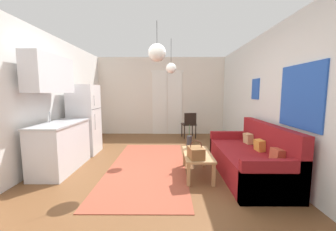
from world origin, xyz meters
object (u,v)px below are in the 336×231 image
bamboo_vase (189,142)px  handbag (196,153)px  pendant_lamp_far (171,68)px  pendant_lamp_near (157,53)px  coffee_table (197,156)px  accent_chair (189,123)px  couch (251,160)px  refrigerator (85,119)px

bamboo_vase → handbag: 0.60m
handbag → pendant_lamp_far: (-0.39, 1.47, 1.49)m
handbag → pendant_lamp_near: bearing=151.9°
coffee_table → bamboo_vase: size_ratio=2.05×
coffee_table → pendant_lamp_near: 1.90m
accent_chair → coffee_table: bearing=76.6°
pendant_lamp_far → handbag: bearing=-75.3°
bamboo_vase → handbag: bearing=-85.2°
coffee_table → pendant_lamp_near: size_ratio=1.40×
coffee_table → couch: bearing=-1.0°
refrigerator → pendant_lamp_near: pendant_lamp_near is taller
refrigerator → pendant_lamp_near: 2.53m
handbag → accent_chair: bearing=86.3°
pendant_lamp_far → couch: bearing=-41.0°
accent_chair → pendant_lamp_near: pendant_lamp_near is taller
couch → accent_chair: (-0.80, 2.90, 0.18)m
bamboo_vase → refrigerator: 2.58m
bamboo_vase → refrigerator: size_ratio=0.28×
accent_chair → pendant_lamp_far: bearing=60.1°
accent_chair → couch: bearing=94.8°
refrigerator → pendant_lamp_far: pendant_lamp_far is taller
bamboo_vase → accent_chair: size_ratio=0.57×
couch → pendant_lamp_far: (-1.39, 1.21, 1.70)m
handbag → refrigerator: 2.91m
accent_chair → pendant_lamp_far: (-0.59, -1.69, 1.52)m
bamboo_vase → pendant_lamp_near: size_ratio=0.69×
pendant_lamp_far → pendant_lamp_near: bearing=-102.2°
couch → handbag: (-1.00, -0.27, 0.20)m
bamboo_vase → accent_chair: bearing=84.3°
coffee_table → handbag: (-0.06, -0.28, 0.15)m
coffee_table → pendant_lamp_far: size_ratio=1.24×
couch → refrigerator: size_ratio=1.20×
couch → coffee_table: bearing=179.0°
couch → handbag: size_ratio=5.97×
handbag → pendant_lamp_near: pendant_lamp_near is taller
bamboo_vase → handbag: (0.05, -0.59, -0.03)m
couch → bamboo_vase: bearing=162.7°
bamboo_vase → pendant_lamp_far: size_ratio=0.61×
couch → coffee_table: couch is taller
coffee_table → refrigerator: (-2.49, 1.29, 0.47)m
accent_chair → pendant_lamp_near: bearing=62.9°
handbag → accent_chair: (0.20, 3.16, -0.02)m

